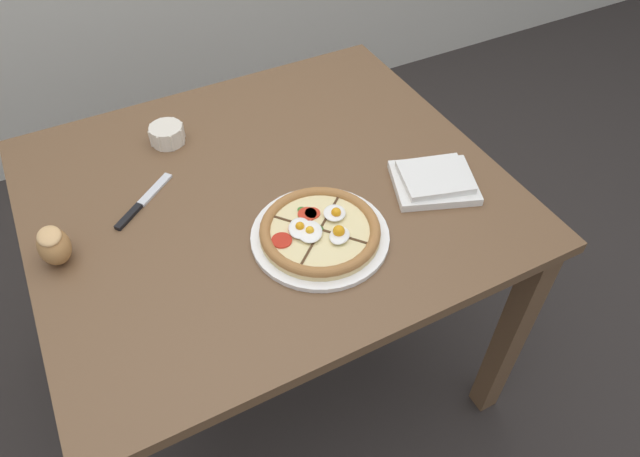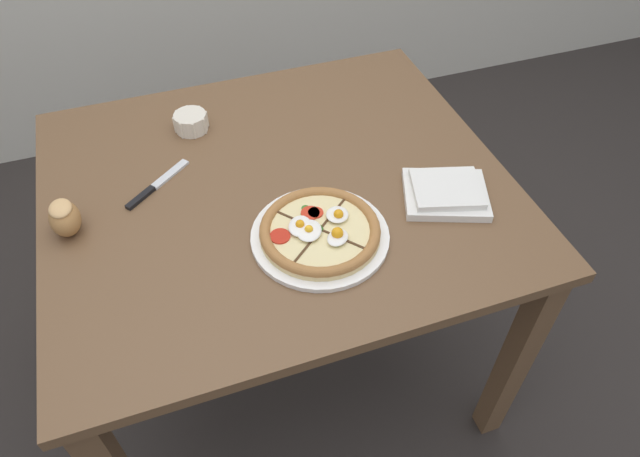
% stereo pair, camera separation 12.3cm
% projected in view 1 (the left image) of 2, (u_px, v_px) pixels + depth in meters
% --- Properties ---
extents(ground_plane, '(12.00, 12.00, 0.00)m').
position_uv_depth(ground_plane, '(282.00, 356.00, 1.92)').
color(ground_plane, '#2D2826').
extents(dining_table, '(1.10, 0.97, 0.77)m').
position_uv_depth(dining_table, '(269.00, 220.00, 1.44)').
color(dining_table, brown).
rests_on(dining_table, ground_plane).
extents(pizza, '(0.30, 0.30, 0.06)m').
position_uv_depth(pizza, '(320.00, 232.00, 1.24)').
color(pizza, white).
rests_on(pizza, dining_table).
extents(ramekin_bowl, '(0.09, 0.09, 0.05)m').
position_uv_depth(ramekin_bowl, '(167.00, 134.00, 1.47)').
color(ramekin_bowl, silver).
rests_on(ramekin_bowl, dining_table).
extents(napkin_folded, '(0.24, 0.22, 0.04)m').
position_uv_depth(napkin_folded, '(434.00, 181.00, 1.36)').
color(napkin_folded, silver).
rests_on(napkin_folded, dining_table).
extents(bread_piece_near, '(0.07, 0.09, 0.08)m').
position_uv_depth(bread_piece_near, '(54.00, 247.00, 1.18)').
color(bread_piece_near, '#A3703D').
rests_on(bread_piece_near, dining_table).
extents(knife_main, '(0.17, 0.14, 0.01)m').
position_uv_depth(knife_main, '(143.00, 201.00, 1.33)').
color(knife_main, silver).
rests_on(knife_main, dining_table).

